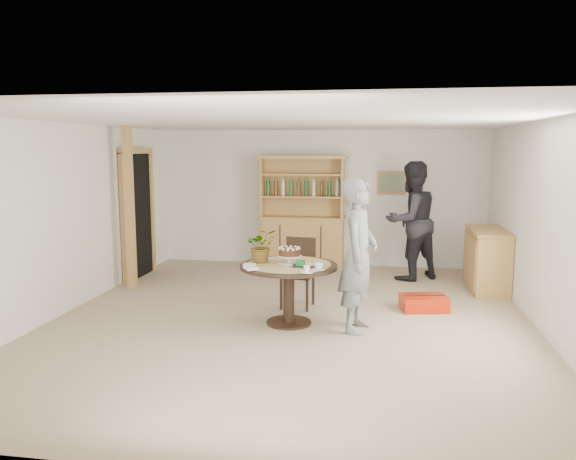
# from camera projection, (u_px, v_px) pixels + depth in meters

# --- Properties ---
(ground) EXTENTS (7.00, 7.00, 0.00)m
(ground) POSITION_uv_depth(u_px,v_px,m) (291.00, 319.00, 7.17)
(ground) COLOR tan
(ground) RESTS_ON ground
(room_shell) EXTENTS (6.04, 7.04, 2.52)m
(room_shell) POSITION_uv_depth(u_px,v_px,m) (292.00, 183.00, 6.92)
(room_shell) COLOR white
(room_shell) RESTS_ON ground
(doorway) EXTENTS (0.13, 1.10, 2.18)m
(doorway) POSITION_uv_depth(u_px,v_px,m) (137.00, 212.00, 9.43)
(doorway) COLOR black
(doorway) RESTS_ON ground
(pine_post) EXTENTS (0.12, 0.12, 2.50)m
(pine_post) POSITION_uv_depth(u_px,v_px,m) (129.00, 209.00, 8.59)
(pine_post) COLOR #B97E4E
(pine_post) RESTS_ON ground
(hutch) EXTENTS (1.62, 0.54, 2.04)m
(hutch) POSITION_uv_depth(u_px,v_px,m) (302.00, 230.00, 10.28)
(hutch) COLOR tan
(hutch) RESTS_ON ground
(sideboard) EXTENTS (0.54, 1.26, 0.94)m
(sideboard) POSITION_uv_depth(u_px,v_px,m) (487.00, 259.00, 8.62)
(sideboard) COLOR tan
(sideboard) RESTS_ON ground
(dining_table) EXTENTS (1.20, 1.20, 0.76)m
(dining_table) POSITION_uv_depth(u_px,v_px,m) (289.00, 276.00, 6.91)
(dining_table) COLOR black
(dining_table) RESTS_ON ground
(dining_chair) EXTENTS (0.46, 0.46, 0.95)m
(dining_chair) POSITION_uv_depth(u_px,v_px,m) (299.00, 268.00, 7.73)
(dining_chair) COLOR black
(dining_chair) RESTS_ON ground
(birthday_cake) EXTENTS (0.30, 0.30, 0.20)m
(birthday_cake) POSITION_uv_depth(u_px,v_px,m) (289.00, 253.00, 6.92)
(birthday_cake) COLOR white
(birthday_cake) RESTS_ON dining_table
(flower_vase) EXTENTS (0.47, 0.44, 0.42)m
(flower_vase) POSITION_uv_depth(u_px,v_px,m) (262.00, 246.00, 6.96)
(flower_vase) COLOR #3F7233
(flower_vase) RESTS_ON dining_table
(gift_tray) EXTENTS (0.30, 0.20, 0.08)m
(gift_tray) POSITION_uv_depth(u_px,v_px,m) (305.00, 264.00, 6.73)
(gift_tray) COLOR black
(gift_tray) RESTS_ON dining_table
(coffee_cup_a) EXTENTS (0.15, 0.15, 0.09)m
(coffee_cup_a) POSITION_uv_depth(u_px,v_px,m) (319.00, 267.00, 6.54)
(coffee_cup_a) COLOR white
(coffee_cup_a) RESTS_ON dining_table
(coffee_cup_b) EXTENTS (0.15, 0.15, 0.08)m
(coffee_cup_b) POSITION_uv_depth(u_px,v_px,m) (307.00, 270.00, 6.40)
(coffee_cup_b) COLOR white
(coffee_cup_b) RESTS_ON dining_table
(napkins) EXTENTS (0.24, 0.33, 0.03)m
(napkins) POSITION_uv_depth(u_px,v_px,m) (250.00, 267.00, 6.64)
(napkins) COLOR white
(napkins) RESTS_ON dining_table
(teen_boy) EXTENTS (0.55, 0.73, 1.82)m
(teen_boy) POSITION_uv_depth(u_px,v_px,m) (358.00, 255.00, 6.63)
(teen_boy) COLOR slate
(teen_boy) RESTS_ON ground
(adult_person) EXTENTS (1.21, 1.16, 1.96)m
(adult_person) POSITION_uv_depth(u_px,v_px,m) (411.00, 221.00, 9.26)
(adult_person) COLOR black
(adult_person) RESTS_ON ground
(red_suitcase) EXTENTS (0.67, 0.51, 0.21)m
(red_suitcase) POSITION_uv_depth(u_px,v_px,m) (424.00, 303.00, 7.56)
(red_suitcase) COLOR red
(red_suitcase) RESTS_ON ground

